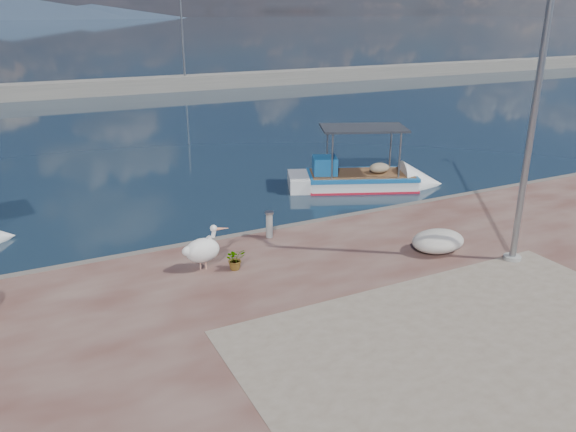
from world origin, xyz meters
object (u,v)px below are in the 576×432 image
(boat_right, at_px, (360,182))
(bollard_near, at_px, (269,223))
(lamp_post, at_px, (530,132))
(pelican, at_px, (203,249))

(boat_right, bearing_deg, bollard_near, -121.15)
(lamp_post, bearing_deg, pelican, 157.86)
(boat_right, relative_size, bollard_near, 7.95)
(boat_right, xyz_separation_m, pelican, (-8.14, -5.41, 0.81))
(boat_right, distance_m, bollard_near, 7.24)
(bollard_near, bearing_deg, lamp_post, -39.86)
(pelican, bearing_deg, boat_right, 35.75)
(bollard_near, bearing_deg, boat_right, 36.06)
(pelican, distance_m, lamp_post, 8.30)
(boat_right, xyz_separation_m, bollard_near, (-5.82, -4.24, 0.70))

